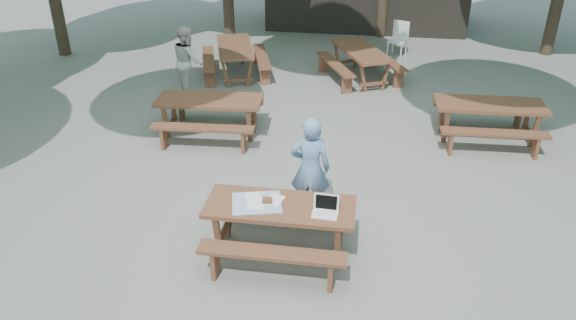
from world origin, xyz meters
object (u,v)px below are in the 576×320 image
(picnic_table_nw, at_px, (210,116))
(woman, at_px, (310,168))
(plastic_chair, at_px, (397,46))
(main_picnic_table, at_px, (280,227))
(second_person, at_px, (188,61))

(picnic_table_nw, relative_size, woman, 1.26)
(woman, distance_m, plastic_chair, 8.08)
(plastic_chair, bearing_deg, main_picnic_table, -79.21)
(main_picnic_table, distance_m, plastic_chair, 9.02)
(woman, relative_size, plastic_chair, 1.80)
(main_picnic_table, distance_m, second_person, 6.13)
(woman, bearing_deg, main_picnic_table, 69.97)
(picnic_table_nw, relative_size, plastic_chair, 2.27)
(woman, height_order, second_person, woman)
(main_picnic_table, xyz_separation_m, plastic_chair, (1.75, 8.85, -0.13))
(woman, xyz_separation_m, plastic_chair, (1.45, 7.92, -0.55))
(main_picnic_table, height_order, picnic_table_nw, same)
(main_picnic_table, xyz_separation_m, second_person, (-2.96, 5.36, 0.40))
(main_picnic_table, bearing_deg, plastic_chair, 78.83)
(picnic_table_nw, height_order, plastic_chair, plastic_chair)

